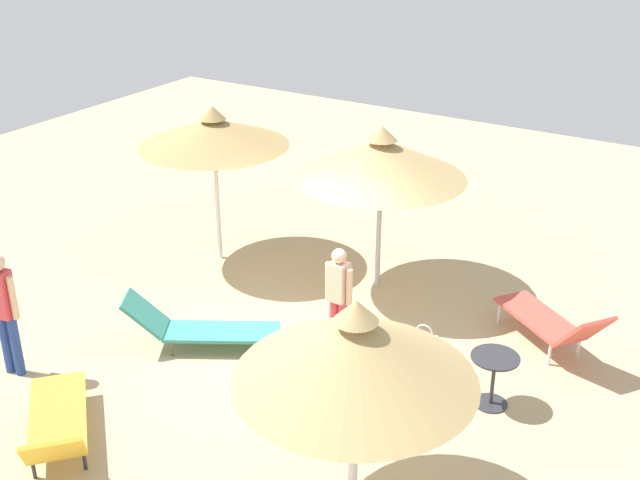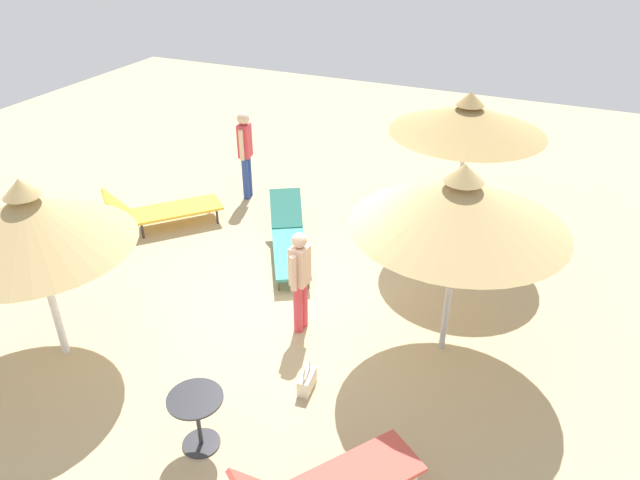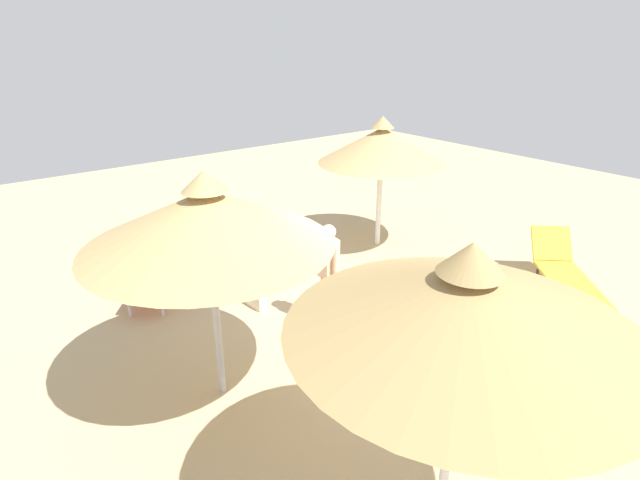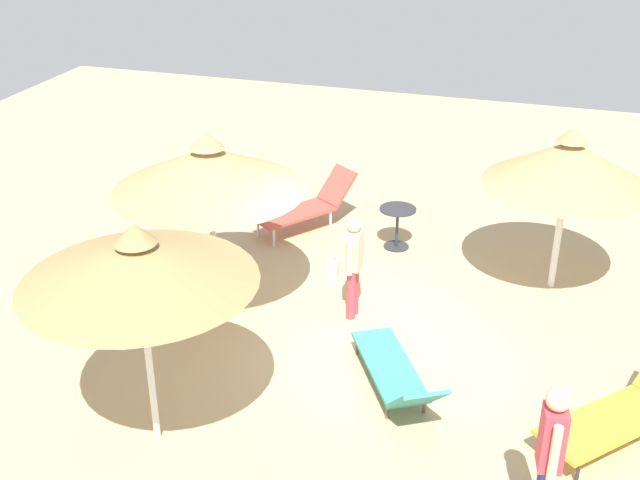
% 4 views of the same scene
% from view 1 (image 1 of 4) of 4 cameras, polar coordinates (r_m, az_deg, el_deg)
% --- Properties ---
extents(ground, '(24.00, 24.00, 0.10)m').
position_cam_1_polar(ground, '(11.56, -1.69, -7.72)').
color(ground, tan).
extents(parasol_umbrella_near_left, '(2.66, 2.66, 2.71)m').
position_cam_1_polar(parasol_umbrella_near_left, '(12.24, 4.40, 5.83)').
color(parasol_umbrella_near_left, '#B2B2B7').
rests_on(parasol_umbrella_near_left, ground).
extents(parasol_umbrella_center, '(2.43, 2.43, 2.56)m').
position_cam_1_polar(parasol_umbrella_center, '(7.69, 2.55, -7.91)').
color(parasol_umbrella_center, white).
rests_on(parasol_umbrella_center, ground).
extents(parasol_umbrella_near_right, '(2.50, 2.50, 2.73)m').
position_cam_1_polar(parasol_umbrella_near_right, '(13.29, -7.64, 7.67)').
color(parasol_umbrella_near_right, white).
rests_on(parasol_umbrella_near_right, ground).
extents(lounge_chair_back, '(2.15, 1.57, 0.81)m').
position_cam_1_polar(lounge_chair_back, '(11.44, -8.68, -6.15)').
color(lounge_chair_back, teal).
rests_on(lounge_chair_back, ground).
extents(lounge_chair_front, '(1.95, 1.87, 0.84)m').
position_cam_1_polar(lounge_chair_front, '(9.91, -18.32, -12.38)').
color(lounge_chair_front, gold).
rests_on(lounge_chair_front, ground).
extents(lounge_chair_far_left, '(1.88, 1.58, 0.95)m').
position_cam_1_polar(lounge_chair_far_left, '(11.65, 16.31, -5.67)').
color(lounge_chair_far_left, '#CC4C3F').
rests_on(lounge_chair_far_left, ground).
extents(person_standing_far_right, '(0.45, 0.26, 1.78)m').
position_cam_1_polar(person_standing_far_right, '(11.20, -21.69, -4.43)').
color(person_standing_far_right, navy).
rests_on(person_standing_far_right, ground).
extents(person_standing_edge, '(0.44, 0.24, 1.55)m').
position_cam_1_polar(person_standing_edge, '(11.04, 1.34, -3.87)').
color(person_standing_edge, '#D83F4C').
rests_on(person_standing_edge, ground).
extents(handbag, '(0.38, 0.18, 0.41)m').
position_cam_1_polar(handbag, '(11.46, 7.43, -7.19)').
color(handbag, beige).
rests_on(handbag, ground).
extents(side_table_round, '(0.61, 0.61, 0.71)m').
position_cam_1_polar(side_table_round, '(10.33, 12.33, -9.20)').
color(side_table_round, '#2D2D33').
rests_on(side_table_round, ground).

